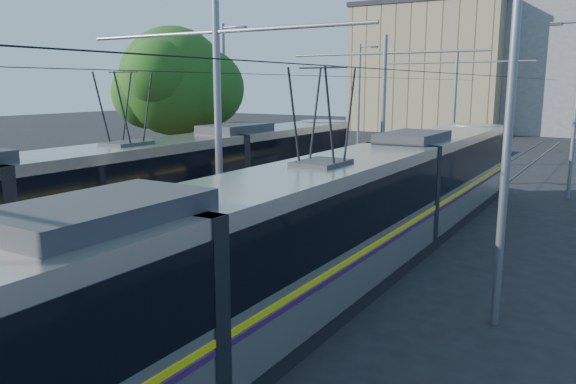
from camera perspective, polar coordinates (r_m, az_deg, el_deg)
The scene contains 11 objects.
platform at distance 23.75m, azimuth 6.68°, elevation -1.32°, with size 4.00×50.00×0.30m, color gray.
tactile_strip_left at distance 24.34m, azimuth 3.59°, elevation -0.59°, with size 0.70×50.00×0.01m, color gray.
tactile_strip_right at distance 23.17m, azimuth 9.95°, elevation -1.33°, with size 0.70×50.00×0.01m, color gray.
rails at distance 23.78m, azimuth 6.68°, elevation -1.64°, with size 8.71×70.00×0.03m.
tram_left at distance 18.28m, azimuth -15.80°, elevation -0.34°, with size 2.43×28.18×5.50m.
tram_right at distance 13.29m, azimuth 3.36°, elevation -3.41°, with size 2.43×31.92×5.50m.
catenary at distance 20.68m, azimuth 3.61°, elevation 9.16°, with size 9.20×70.00×7.00m.
street_lamps at distance 26.93m, azimuth 10.48°, elevation 8.66°, with size 15.18×38.22×8.00m.
shelter at distance 19.87m, azimuth 2.13°, elevation -0.03°, with size 0.71×1.01×2.06m.
tree at distance 25.73m, azimuth -10.71°, elevation 10.78°, with size 5.27×4.87×7.66m.
building_left at distance 67.10m, azimuth 14.61°, elevation 12.11°, with size 16.32×12.24×13.99m.
Camera 1 is at (9.61, -4.14, 5.12)m, focal length 35.00 mm.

